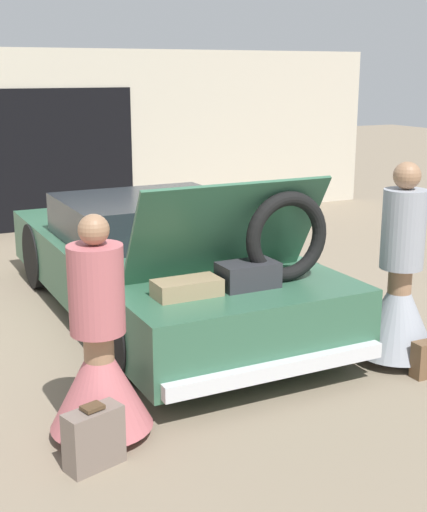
{
  "coord_description": "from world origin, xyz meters",
  "views": [
    {
      "loc": [
        -2.66,
        -6.62,
        2.46
      ],
      "look_at": [
        0.0,
        -1.29,
        0.91
      ],
      "focal_mm": 50.0,
      "sensor_mm": 36.0,
      "label": 1
    }
  ],
  "objects_px": {
    "person_left": "(99,362)",
    "suitcase_beside_left_person": "(94,438)",
    "person_right": "(399,294)",
    "car": "(158,261)"
  },
  "relations": [
    {
      "from": "person_left",
      "to": "suitcase_beside_left_person",
      "type": "relative_size",
      "value": 3.68
    },
    {
      "from": "car",
      "to": "suitcase_beside_left_person",
      "type": "bearing_deg",
      "value": -120.07
    },
    {
      "from": "person_left",
      "to": "suitcase_beside_left_person",
      "type": "distance_m",
      "value": 0.54
    },
    {
      "from": "car",
      "to": "person_left",
      "type": "bearing_deg",
      "value": -120.91
    },
    {
      "from": "person_left",
      "to": "person_right",
      "type": "distance_m",
      "value": 2.7
    },
    {
      "from": "car",
      "to": "person_right",
      "type": "height_order",
      "value": "person_right"
    },
    {
      "from": "person_left",
      "to": "suitcase_beside_left_person",
      "type": "xyz_separation_m",
      "value": [
        -0.17,
        -0.37,
        -0.35
      ]
    },
    {
      "from": "suitcase_beside_left_person",
      "to": "car",
      "type": "bearing_deg",
      "value": 59.93
    },
    {
      "from": "person_left",
      "to": "car",
      "type": "bearing_deg",
      "value": 139.54
    },
    {
      "from": "person_right",
      "to": "suitcase_beside_left_person",
      "type": "xyz_separation_m",
      "value": [
        -2.86,
        -0.49,
        -0.42
      ]
    }
  ]
}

